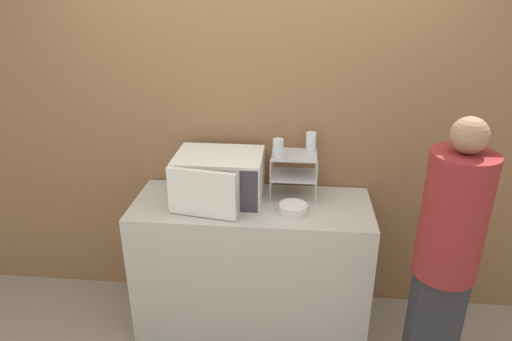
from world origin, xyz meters
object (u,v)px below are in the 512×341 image
object	(u,v)px
dish_rack	(294,166)
glass_front_left	(278,148)
glass_back_right	(311,141)
bowl	(293,209)
microwave	(219,178)
person	(447,249)

from	to	relation	value
dish_rack	glass_front_left	xyz separation A→B (m)	(-0.10, -0.07, 0.14)
glass_back_right	bowl	bearing A→B (deg)	-107.42
glass_front_left	bowl	bearing A→B (deg)	-57.53
microwave	person	xyz separation A→B (m)	(1.28, -0.46, -0.14)
dish_rack	glass_back_right	size ratio (longest dim) A/B	2.45
glass_front_left	person	distance (m)	1.09
glass_front_left	bowl	distance (m)	0.38
microwave	glass_back_right	distance (m)	0.63
bowl	person	xyz separation A→B (m)	(0.81, -0.33, -0.02)
glass_front_left	person	bearing A→B (deg)	-28.51
microwave	bowl	world-z (taller)	microwave
microwave	glass_front_left	xyz separation A→B (m)	(0.37, 0.03, 0.20)
glass_front_left	microwave	bearing A→B (deg)	-174.64
microwave	dish_rack	xyz separation A→B (m)	(0.46, 0.10, 0.06)
dish_rack	person	distance (m)	1.01
dish_rack	glass_back_right	bearing A→B (deg)	36.86
microwave	person	world-z (taller)	person
glass_front_left	glass_back_right	size ratio (longest dim) A/B	1.00
glass_back_right	person	size ratio (longest dim) A/B	0.07
dish_rack	bowl	xyz separation A→B (m)	(0.00, -0.23, -0.18)
glass_back_right	person	bearing A→B (deg)	-42.04
bowl	glass_front_left	bearing A→B (deg)	122.47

